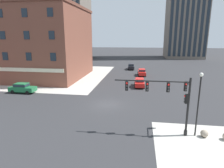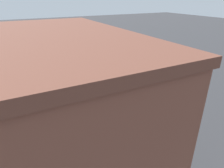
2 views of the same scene
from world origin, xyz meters
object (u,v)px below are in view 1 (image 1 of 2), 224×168
Objects in this scene: street_lamp_corner_near at (199,98)px; car_cross_westbound at (22,88)px; car_main_northbound_near at (131,66)px; car_parked_curb at (139,82)px; bollard_sphere_curb_a at (204,133)px; traffic_signal_main at (170,96)px; car_main_southbound_far at (142,72)px.

street_lamp_corner_near is 1.41× the size of car_cross_westbound.
car_main_northbound_near is at bearing 58.41° from car_cross_westbound.
car_parked_curb is at bearing -82.54° from car_main_northbound_near.
bollard_sphere_curb_a is at bearing -76.93° from car_main_northbound_near.
street_lamp_corner_near is at bearing -73.11° from car_parked_curb.
traffic_signal_main is at bearing -80.58° from car_parked_curb.
street_lamp_corner_near reaches higher than car_main_northbound_near.
traffic_signal_main is at bearing -85.01° from car_main_southbound_far.
street_lamp_corner_near is at bearing -80.20° from car_main_southbound_far.
car_main_southbound_far is 11.44m from car_parked_curb.
traffic_signal_main is 2.57m from street_lamp_corner_near.
car_main_southbound_far is at bearing -71.13° from car_main_northbound_near.
bollard_sphere_curb_a is 3.56m from street_lamp_corner_near.
car_parked_curb is (-5.61, 18.46, -2.91)m from street_lamp_corner_near.
car_main_northbound_near is at bearing 103.07° from bollard_sphere_curb_a.
car_cross_westbound is at bearing 154.00° from traffic_signal_main.
car_main_northbound_near is 9.75m from car_main_southbound_far.
car_main_southbound_far is at bearing 101.22° from bollard_sphere_curb_a.
traffic_signal_main reaches higher than car_main_southbound_far.
traffic_signal_main reaches higher than bollard_sphere_curb_a.
bollard_sphere_curb_a is 0.16× the size of car_parked_curb.
car_cross_westbound is (-25.44, 11.27, -2.91)m from street_lamp_corner_near.
street_lamp_corner_near is 30.47m from car_main_southbound_far.
car_main_southbound_far reaches higher than bollard_sphere_curb_a.
car_main_northbound_near is 1.00× the size of car_parked_curb.
traffic_signal_main is 25.62m from car_cross_westbound.
traffic_signal_main is 1.61× the size of car_cross_westbound.
car_parked_curb is at bearing 106.89° from street_lamp_corner_near.
car_cross_westbound and car_parked_curb have the same top height.
car_parked_curb is (-6.41, 18.63, 0.55)m from bollard_sphere_curb_a.
car_main_northbound_near is (-5.75, 39.00, -2.99)m from traffic_signal_main.
car_parked_curb is (2.71, -20.65, 0.00)m from car_main_northbound_near.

